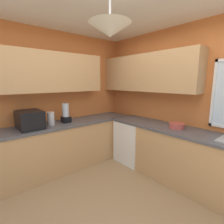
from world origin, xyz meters
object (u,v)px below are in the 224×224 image
object	(u,v)px
kettle	(51,119)
blender_appliance	(66,114)
bowl	(177,126)
dishwasher	(134,141)
microwave	(30,120)

from	to	relation	value
kettle	blender_appliance	xyz separation A→B (m)	(-0.02, 0.29, 0.05)
kettle	bowl	xyz separation A→B (m)	(1.54, 1.48, -0.07)
dishwasher	microwave	distance (m)	2.00
bowl	microwave	bearing A→B (deg)	-130.63
microwave	bowl	world-z (taller)	microwave
blender_appliance	microwave	bearing A→B (deg)	-90.00
dishwasher	bowl	world-z (taller)	bowl
dishwasher	blender_appliance	size ratio (longest dim) A/B	2.33
dishwasher	kettle	bearing A→B (deg)	-113.82
dishwasher	microwave	size ratio (longest dim) A/B	1.75
blender_appliance	bowl	bearing A→B (deg)	37.31
dishwasher	kettle	size ratio (longest dim) A/B	3.64
kettle	microwave	bearing A→B (deg)	-93.36
kettle	blender_appliance	distance (m)	0.29
dishwasher	kettle	distance (m)	1.69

